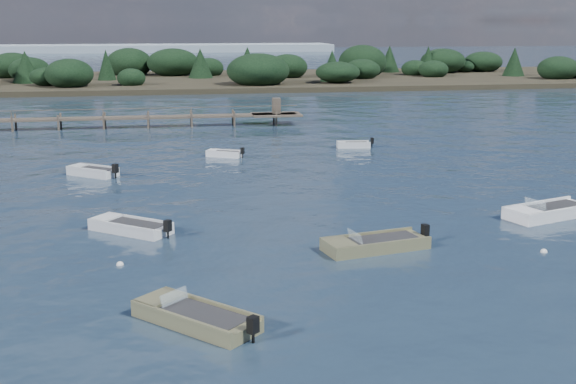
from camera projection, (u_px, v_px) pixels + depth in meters
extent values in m
plane|color=#152232|center=(228.00, 111.00, 84.96)|extent=(400.00, 400.00, 0.00)
cube|color=silver|center=(131.00, 230.00, 36.38)|extent=(4.34, 3.90, 0.71)
cube|color=silver|center=(106.00, 218.00, 37.04)|extent=(1.70, 1.78, 0.14)
cube|color=#232326|center=(136.00, 224.00, 36.15)|extent=(3.07, 2.80, 0.12)
cube|color=silver|center=(120.00, 225.00, 35.65)|extent=(3.42, 2.72, 0.14)
cube|color=silver|center=(140.00, 218.00, 36.92)|extent=(3.42, 2.72, 0.14)
cube|color=black|center=(168.00, 226.00, 35.16)|extent=(0.44, 0.45, 0.56)
cylinder|color=black|center=(168.00, 235.00, 35.28)|extent=(0.14, 0.14, 0.56)
cube|color=#73704C|center=(375.00, 247.00, 33.60)|extent=(5.17, 2.82, 0.71)
cube|color=#73704C|center=(339.00, 243.00, 32.83)|extent=(1.50, 1.86, 0.14)
cube|color=#232326|center=(383.00, 239.00, 33.66)|extent=(3.56, 2.14, 0.12)
cube|color=#73704C|center=(385.00, 244.00, 32.72)|extent=(4.81, 1.15, 0.14)
cube|color=#73704C|center=(367.00, 234.00, 34.27)|extent=(4.81, 1.15, 0.14)
cube|color=black|center=(425.00, 230.00, 34.43)|extent=(0.35, 0.40, 0.56)
cylinder|color=black|center=(425.00, 240.00, 34.54)|extent=(0.12, 0.12, 0.56)
cube|color=silver|center=(355.00, 236.00, 33.06)|extent=(0.43, 1.33, 0.43)
cube|color=silver|center=(224.00, 156.00, 56.41)|extent=(2.87, 2.16, 0.62)
cube|color=silver|center=(212.00, 150.00, 56.62)|extent=(1.01, 1.15, 0.12)
cube|color=#232326|center=(227.00, 152.00, 56.28)|extent=(2.01, 1.58, 0.11)
cube|color=silver|center=(222.00, 152.00, 55.88)|extent=(2.44, 1.30, 0.12)
cube|color=silver|center=(226.00, 150.00, 56.78)|extent=(2.44, 1.30, 0.12)
cube|color=black|center=(242.00, 151.00, 55.86)|extent=(0.36, 0.38, 0.49)
cylinder|color=black|center=(242.00, 156.00, 55.96)|extent=(0.12, 0.12, 0.49)
cube|color=#73704C|center=(196.00, 321.00, 25.33)|extent=(4.55, 4.62, 0.72)
cube|color=#73704C|center=(160.00, 298.00, 26.27)|extent=(1.92, 1.91, 0.14)
cube|color=#232326|center=(204.00, 315.00, 25.03)|extent=(3.25, 3.29, 0.12)
cube|color=#73704C|center=(179.00, 317.00, 24.59)|extent=(3.38, 3.49, 0.14)
cube|color=#73704C|center=(211.00, 303.00, 25.87)|extent=(3.38, 3.49, 0.14)
cube|color=black|center=(253.00, 325.00, 23.70)|extent=(0.45, 0.45, 0.57)
cylinder|color=black|center=(253.00, 339.00, 23.82)|extent=(0.15, 0.15, 0.57)
cube|color=silver|center=(174.00, 297.00, 25.78)|extent=(1.02, 0.99, 0.43)
cube|color=silver|center=(93.00, 174.00, 49.55)|extent=(3.66, 3.23, 0.77)
cube|color=silver|center=(78.00, 166.00, 50.03)|extent=(1.44, 1.53, 0.15)
cube|color=#232326|center=(96.00, 169.00, 49.34)|extent=(2.59, 2.34, 0.13)
cube|color=silver|center=(86.00, 169.00, 48.88)|extent=(2.89, 2.20, 0.15)
cube|color=silver|center=(99.00, 166.00, 50.00)|extent=(2.89, 2.20, 0.15)
cube|color=black|center=(115.00, 168.00, 48.53)|extent=(0.47, 0.48, 0.60)
cylinder|color=black|center=(116.00, 176.00, 48.65)|extent=(0.15, 0.15, 0.60)
cube|color=silver|center=(549.00, 215.00, 39.17)|extent=(5.52, 3.52, 0.80)
cube|color=silver|center=(524.00, 211.00, 38.15)|extent=(1.74, 2.06, 0.16)
cube|color=#232326|center=(555.00, 207.00, 39.27)|extent=(3.83, 2.62, 0.14)
cube|color=silver|center=(563.00, 210.00, 38.28)|extent=(4.93, 1.81, 0.16)
cube|color=silver|center=(537.00, 203.00, 39.83)|extent=(4.93, 1.81, 0.16)
cube|color=silver|center=(535.00, 204.00, 38.47)|extent=(0.63, 1.39, 0.48)
cube|color=silver|center=(353.00, 146.00, 60.49)|extent=(2.84, 1.39, 0.64)
cube|color=silver|center=(341.00, 142.00, 60.35)|extent=(0.76, 1.05, 0.13)
cube|color=#232326|center=(356.00, 143.00, 60.43)|extent=(1.95, 1.08, 0.11)
cube|color=silver|center=(354.00, 143.00, 59.93)|extent=(2.73, 0.41, 0.13)
cube|color=silver|center=(353.00, 141.00, 60.88)|extent=(2.73, 0.41, 0.13)
cube|color=black|center=(372.00, 141.00, 60.46)|extent=(0.29, 0.34, 0.50)
cylinder|color=black|center=(372.00, 146.00, 60.56)|extent=(0.10, 0.10, 0.50)
sphere|color=silver|center=(544.00, 252.00, 33.19)|extent=(0.32, 0.32, 0.32)
sphere|color=silver|center=(120.00, 265.00, 31.45)|extent=(0.32, 0.32, 0.32)
sphere|color=silver|center=(543.00, 203.00, 42.16)|extent=(0.32, 0.32, 0.32)
cube|color=#4F453A|center=(276.00, 115.00, 73.86)|extent=(5.00, 3.20, 0.18)
cube|color=#4F453A|center=(276.00, 106.00, 73.65)|extent=(0.80, 0.80, 1.60)
cylinder|color=#4F453A|center=(12.00, 128.00, 69.05)|extent=(0.20, 0.20, 2.20)
cylinder|color=#4F453A|center=(16.00, 125.00, 70.69)|extent=(0.20, 0.20, 2.20)
cylinder|color=#4F453A|center=(59.00, 127.00, 69.73)|extent=(0.20, 0.20, 2.20)
cylinder|color=#4F453A|center=(61.00, 124.00, 71.37)|extent=(0.20, 0.20, 2.20)
cylinder|color=#4F453A|center=(104.00, 125.00, 70.42)|extent=(0.20, 0.20, 2.20)
cylinder|color=#4F453A|center=(105.00, 123.00, 72.06)|extent=(0.20, 0.20, 2.20)
cylinder|color=#4F453A|center=(148.00, 124.00, 71.10)|extent=(0.20, 0.20, 2.20)
cylinder|color=#4F453A|center=(149.00, 122.00, 72.74)|extent=(0.20, 0.20, 2.20)
cylinder|color=#4F453A|center=(192.00, 123.00, 71.78)|extent=(0.20, 0.20, 2.20)
cylinder|color=#4F453A|center=(191.00, 121.00, 73.43)|extent=(0.20, 0.20, 2.20)
cylinder|color=#4F453A|center=(234.00, 123.00, 72.47)|extent=(0.20, 0.20, 2.20)
cylinder|color=#4F453A|center=(233.00, 120.00, 74.11)|extent=(0.20, 0.20, 2.20)
cylinder|color=#4F453A|center=(276.00, 122.00, 73.15)|extent=(0.20, 0.20, 2.20)
cylinder|color=#4F453A|center=(274.00, 119.00, 74.79)|extent=(0.20, 0.20, 2.20)
cube|color=black|center=(350.00, 81.00, 127.35)|extent=(190.00, 40.00, 1.60)
ellipsoid|color=black|center=(350.00, 65.00, 126.70)|extent=(180.50, 36.00, 4.40)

